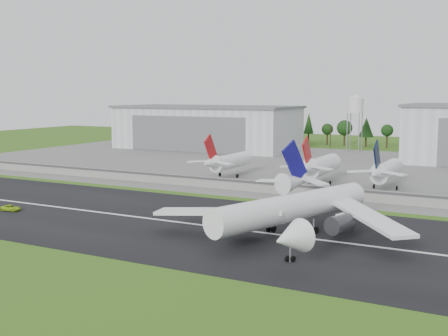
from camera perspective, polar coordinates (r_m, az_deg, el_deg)
The scene contains 14 objects.
ground at distance 122.98m, azimuth -7.17°, elevation -6.46°, with size 600.00×600.00×0.00m, color #2A5614.
runway at distance 131.05m, azimuth -4.66°, elevation -5.52°, with size 320.00×60.00×0.10m, color black.
runway_centerline at distance 131.04m, azimuth -4.66°, elevation -5.50°, with size 220.00×1.00×0.02m, color white.
apron at distance 230.15m, azimuth 10.14°, elevation 0.07°, with size 320.00×150.00×0.10m, color slate.
blast_fence at distance 169.67m, azimuth 3.49°, elevation -1.89°, with size 240.00×0.61×3.50m.
hangar_west at distance 302.24m, azimuth -1.79°, elevation 4.16°, with size 97.00×44.00×23.20m.
water_tower at distance 292.15m, azimuth 13.20°, elevation 6.38°, with size 8.40×8.40×29.40m.
utility_poles at distance 306.93m, azimuth 14.67°, elevation 1.79°, with size 230.00×3.00×12.00m, color black, non-canonical shape.
treeline at distance 321.50m, azimuth 15.28°, elevation 2.02°, with size 320.00×16.00×22.00m, color black, non-canonical shape.
main_airliner at distance 117.29m, azimuth 6.94°, elevation -4.69°, with size 53.89×57.50×18.17m.
ground_vehicle at distance 152.89m, azimuth -20.84°, elevation -3.80°, with size 2.49×5.40×1.50m, color #93BF16.
parked_jet_red_a at distance 197.72m, azimuth 0.27°, elevation 0.67°, with size 7.36×31.29×16.40m.
parked_jet_red_b at distance 184.76m, azimuth 9.60°, elevation 0.20°, with size 7.36×31.29×16.80m.
parked_jet_navy at distance 179.40m, azimuth 16.03°, elevation -0.29°, with size 7.36×31.29×16.55m.
Camera 1 is at (68.50, -97.70, 29.75)m, focal length 45.00 mm.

